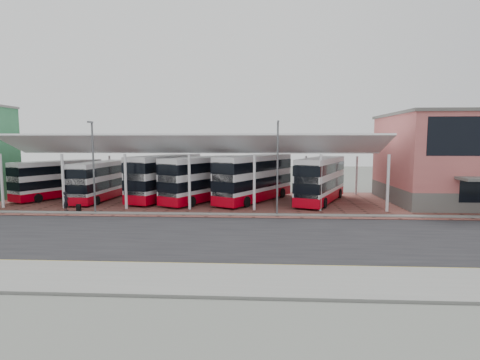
{
  "coord_description": "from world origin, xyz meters",
  "views": [
    {
      "loc": [
        0.54,
        -25.5,
        6.39
      ],
      "look_at": [
        -1.23,
        6.97,
        2.99
      ],
      "focal_mm": 28.0,
      "sensor_mm": 36.0,
      "label": 1
    }
  ],
  "objects_px": {
    "bus_5": "(321,180)",
    "pedestrian": "(66,201)",
    "bus_3": "(203,179)",
    "bus_4": "(255,178)",
    "bus_0": "(58,179)",
    "bus_2": "(166,177)",
    "bus_1": "(101,181)"
  },
  "relations": [
    {
      "from": "bus_5",
      "to": "pedestrian",
      "type": "height_order",
      "value": "bus_5"
    },
    {
      "from": "bus_3",
      "to": "bus_4",
      "type": "distance_m",
      "value": 5.42
    },
    {
      "from": "bus_0",
      "to": "pedestrian",
      "type": "relative_size",
      "value": 5.65
    },
    {
      "from": "bus_2",
      "to": "bus_5",
      "type": "xyz_separation_m",
      "value": [
        16.62,
        -1.15,
        -0.09
      ]
    },
    {
      "from": "bus_1",
      "to": "bus_5",
      "type": "relative_size",
      "value": 0.89
    },
    {
      "from": "bus_2",
      "to": "bus_5",
      "type": "distance_m",
      "value": 16.66
    },
    {
      "from": "bus_1",
      "to": "pedestrian",
      "type": "distance_m",
      "value": 6.69
    },
    {
      "from": "bus_0",
      "to": "pedestrian",
      "type": "xyz_separation_m",
      "value": [
        4.96,
        -7.81,
        -1.17
      ]
    },
    {
      "from": "bus_0",
      "to": "bus_4",
      "type": "bearing_deg",
      "value": 23.4
    },
    {
      "from": "bus_2",
      "to": "bus_3",
      "type": "height_order",
      "value": "bus_2"
    },
    {
      "from": "bus_3",
      "to": "bus_4",
      "type": "xyz_separation_m",
      "value": [
        5.42,
        0.13,
        0.08
      ]
    },
    {
      "from": "bus_1",
      "to": "bus_2",
      "type": "bearing_deg",
      "value": 12.68
    },
    {
      "from": "bus_4",
      "to": "bus_0",
      "type": "bearing_deg",
      "value": -152.86
    },
    {
      "from": "bus_1",
      "to": "bus_4",
      "type": "bearing_deg",
      "value": 3.85
    },
    {
      "from": "bus_3",
      "to": "bus_0",
      "type": "bearing_deg",
      "value": -155.87
    },
    {
      "from": "bus_1",
      "to": "bus_3",
      "type": "distance_m",
      "value": 11.14
    },
    {
      "from": "bus_5",
      "to": "bus_4",
      "type": "bearing_deg",
      "value": -158.26
    },
    {
      "from": "bus_3",
      "to": "pedestrian",
      "type": "height_order",
      "value": "bus_3"
    },
    {
      "from": "bus_0",
      "to": "bus_2",
      "type": "height_order",
      "value": "bus_2"
    },
    {
      "from": "bus_2",
      "to": "pedestrian",
      "type": "bearing_deg",
      "value": -116.15
    },
    {
      "from": "bus_2",
      "to": "pedestrian",
      "type": "xyz_separation_m",
      "value": [
        -7.24,
        -7.68,
        -1.5
      ]
    },
    {
      "from": "bus_5",
      "to": "pedestrian",
      "type": "xyz_separation_m",
      "value": [
        -23.87,
        -6.53,
        -1.4
      ]
    },
    {
      "from": "pedestrian",
      "to": "bus_2",
      "type": "bearing_deg",
      "value": -47.01
    },
    {
      "from": "bus_0",
      "to": "bus_4",
      "type": "relative_size",
      "value": 0.87
    },
    {
      "from": "pedestrian",
      "to": "bus_1",
      "type": "bearing_deg",
      "value": -7.32
    },
    {
      "from": "bus_0",
      "to": "bus_4",
      "type": "xyz_separation_m",
      "value": [
        21.93,
        -1.14,
        0.35
      ]
    },
    {
      "from": "bus_4",
      "to": "pedestrian",
      "type": "height_order",
      "value": "bus_4"
    },
    {
      "from": "bus_5",
      "to": "bus_3",
      "type": "bearing_deg",
      "value": -157.14
    },
    {
      "from": "bus_4",
      "to": "bus_1",
      "type": "bearing_deg",
      "value": -149.55
    },
    {
      "from": "bus_1",
      "to": "bus_3",
      "type": "bearing_deg",
      "value": 3.35
    },
    {
      "from": "pedestrian",
      "to": "bus_0",
      "type": "bearing_deg",
      "value": 28.72
    },
    {
      "from": "bus_3",
      "to": "bus_5",
      "type": "xyz_separation_m",
      "value": [
        12.31,
        -0.01,
        -0.03
      ]
    }
  ]
}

